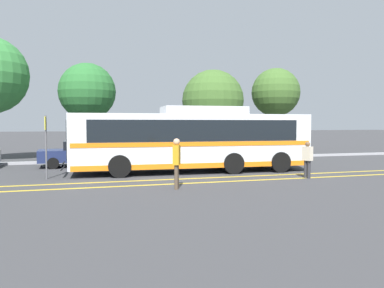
# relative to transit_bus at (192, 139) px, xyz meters

# --- Properties ---
(ground_plane) EXTENTS (220.00, 220.00, 0.00)m
(ground_plane) POSITION_rel_transit_bus_xyz_m (1.23, 0.29, -1.63)
(ground_plane) COLOR #38383A
(lane_strip_0) EXTENTS (31.49, 0.20, 0.01)m
(lane_strip_0) POSITION_rel_transit_bus_xyz_m (-0.02, -2.20, -1.62)
(lane_strip_0) COLOR gold
(lane_strip_0) RESTS_ON ground_plane
(lane_strip_1) EXTENTS (31.49, 0.20, 0.01)m
(lane_strip_1) POSITION_rel_transit_bus_xyz_m (-0.02, -3.40, -1.62)
(lane_strip_1) COLOR gold
(lane_strip_1) RESTS_ON ground_plane
(curb_strip) EXTENTS (39.49, 0.36, 0.15)m
(curb_strip) POSITION_rel_transit_bus_xyz_m (-0.02, 6.02, -1.55)
(curb_strip) COLOR #99999E
(curb_strip) RESTS_ON ground_plane
(transit_bus) EXTENTS (11.90, 3.07, 3.20)m
(transit_bus) POSITION_rel_transit_bus_xyz_m (0.00, 0.00, 0.00)
(transit_bus) COLOR silver
(transit_bus) RESTS_ON ground_plane
(parked_car_1) EXTENTS (4.24, 2.21, 1.42)m
(parked_car_1) POSITION_rel_transit_bus_xyz_m (-5.44, 4.14, -0.90)
(parked_car_1) COLOR navy
(parked_car_1) RESTS_ON ground_plane
(parked_car_2) EXTENTS (4.42, 2.27, 1.49)m
(parked_car_2) POSITION_rel_transit_bus_xyz_m (-0.14, 4.21, -0.87)
(parked_car_2) COLOR navy
(parked_car_2) RESTS_ON ground_plane
(pedestrian_0) EXTENTS (0.36, 0.47, 1.59)m
(pedestrian_0) POSITION_rel_transit_bus_xyz_m (4.20, -3.48, -0.73)
(pedestrian_0) COLOR #2D2D33
(pedestrian_0) RESTS_ON ground_plane
(pedestrian_1) EXTENTS (0.37, 0.47, 1.83)m
(pedestrian_1) POSITION_rel_transit_bus_xyz_m (-1.91, -4.55, -0.57)
(pedestrian_1) COLOR brown
(pedestrian_1) RESTS_ON ground_plane
(bus_stop_sign) EXTENTS (0.07, 0.40, 2.72)m
(bus_stop_sign) POSITION_rel_transit_bus_xyz_m (-6.67, -0.58, 0.08)
(bus_stop_sign) COLOR #59595E
(bus_stop_sign) RESTS_ON ground_plane
(tree_1) EXTENTS (4.64, 4.64, 6.43)m
(tree_1) POSITION_rel_transit_bus_xyz_m (4.25, 9.10, 2.47)
(tree_1) COLOR #513823
(tree_1) RESTS_ON ground_plane
(tree_2) EXTENTS (3.93, 3.93, 6.58)m
(tree_2) POSITION_rel_transit_bus_xyz_m (-4.85, 9.55, 2.98)
(tree_2) COLOR #513823
(tree_2) RESTS_ON ground_plane
(tree_3) EXTENTS (3.96, 3.96, 6.94)m
(tree_3) POSITION_rel_transit_bus_xyz_m (10.11, 10.22, 3.32)
(tree_3) COLOR #513823
(tree_3) RESTS_ON ground_plane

